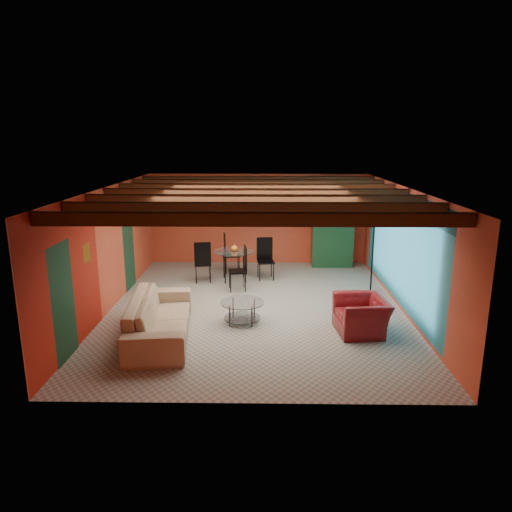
{
  "coord_description": "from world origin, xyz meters",
  "views": [
    {
      "loc": [
        0.17,
        -10.13,
        3.74
      ],
      "look_at": [
        0.0,
        0.2,
        1.15
      ],
      "focal_mm": 33.26,
      "sensor_mm": 36.0,
      "label": 1
    }
  ],
  "objects_px": {
    "coffee_table": "(242,312)",
    "vase": "(234,236)",
    "armchair": "(361,315)",
    "dining_table": "(234,260)",
    "armoire": "(332,232)",
    "potted_plant": "(334,189)",
    "sofa": "(160,317)",
    "floor_lamp": "(372,261)"
  },
  "relations": [
    {
      "from": "armoire",
      "to": "floor_lamp",
      "type": "relative_size",
      "value": 1.02
    },
    {
      "from": "coffee_table",
      "to": "potted_plant",
      "type": "bearing_deg",
      "value": 61.84
    },
    {
      "from": "coffee_table",
      "to": "floor_lamp",
      "type": "bearing_deg",
      "value": 23.5
    },
    {
      "from": "floor_lamp",
      "to": "potted_plant",
      "type": "height_order",
      "value": "potted_plant"
    },
    {
      "from": "dining_table",
      "to": "potted_plant",
      "type": "height_order",
      "value": "potted_plant"
    },
    {
      "from": "armchair",
      "to": "floor_lamp",
      "type": "xyz_separation_m",
      "value": [
        0.55,
        1.72,
        0.65
      ]
    },
    {
      "from": "armchair",
      "to": "armoire",
      "type": "bearing_deg",
      "value": 173.26
    },
    {
      "from": "floor_lamp",
      "to": "potted_plant",
      "type": "bearing_deg",
      "value": 97.67
    },
    {
      "from": "sofa",
      "to": "vase",
      "type": "distance_m",
      "value": 4.02
    },
    {
      "from": "sofa",
      "to": "armchair",
      "type": "xyz_separation_m",
      "value": [
        3.91,
        0.3,
        -0.05
      ]
    },
    {
      "from": "coffee_table",
      "to": "floor_lamp",
      "type": "xyz_separation_m",
      "value": [
        2.92,
        1.27,
        0.77
      ]
    },
    {
      "from": "armoire",
      "to": "potted_plant",
      "type": "xyz_separation_m",
      "value": [
        0.0,
        0.0,
        1.26
      ]
    },
    {
      "from": "sofa",
      "to": "coffee_table",
      "type": "bearing_deg",
      "value": -70.29
    },
    {
      "from": "sofa",
      "to": "floor_lamp",
      "type": "bearing_deg",
      "value": -71.94
    },
    {
      "from": "vase",
      "to": "armchair",
      "type": "bearing_deg",
      "value": -51.89
    },
    {
      "from": "coffee_table",
      "to": "vase",
      "type": "xyz_separation_m",
      "value": [
        -0.34,
        2.99,
        1.0
      ]
    },
    {
      "from": "armchair",
      "to": "coffee_table",
      "type": "relative_size",
      "value": 1.19
    },
    {
      "from": "potted_plant",
      "to": "coffee_table",
      "type": "bearing_deg",
      "value": -118.16
    },
    {
      "from": "dining_table",
      "to": "potted_plant",
      "type": "relative_size",
      "value": 4.4
    },
    {
      "from": "coffee_table",
      "to": "dining_table",
      "type": "height_order",
      "value": "dining_table"
    },
    {
      "from": "floor_lamp",
      "to": "sofa",
      "type": "bearing_deg",
      "value": -155.61
    },
    {
      "from": "dining_table",
      "to": "armoire",
      "type": "relative_size",
      "value": 1.07
    },
    {
      "from": "armoire",
      "to": "potted_plant",
      "type": "height_order",
      "value": "potted_plant"
    },
    {
      "from": "armchair",
      "to": "potted_plant",
      "type": "height_order",
      "value": "potted_plant"
    },
    {
      "from": "armchair",
      "to": "dining_table",
      "type": "distance_m",
      "value": 4.39
    },
    {
      "from": "sofa",
      "to": "coffee_table",
      "type": "distance_m",
      "value": 1.73
    },
    {
      "from": "coffee_table",
      "to": "potted_plant",
      "type": "xyz_separation_m",
      "value": [
        2.47,
        4.61,
        2.05
      ]
    },
    {
      "from": "floor_lamp",
      "to": "potted_plant",
      "type": "distance_m",
      "value": 3.6
    },
    {
      "from": "sofa",
      "to": "armchair",
      "type": "distance_m",
      "value": 3.92
    },
    {
      "from": "armchair",
      "to": "potted_plant",
      "type": "relative_size",
      "value": 2.17
    },
    {
      "from": "armoire",
      "to": "coffee_table",
      "type": "bearing_deg",
      "value": -118.84
    },
    {
      "from": "dining_table",
      "to": "armoire",
      "type": "bearing_deg",
      "value": 29.91
    },
    {
      "from": "dining_table",
      "to": "potted_plant",
      "type": "distance_m",
      "value": 3.67
    },
    {
      "from": "sofa",
      "to": "dining_table",
      "type": "height_order",
      "value": "dining_table"
    },
    {
      "from": "dining_table",
      "to": "floor_lamp",
      "type": "xyz_separation_m",
      "value": [
        3.26,
        -1.73,
        0.44
      ]
    },
    {
      "from": "armoire",
      "to": "dining_table",
      "type": "bearing_deg",
      "value": -150.78
    },
    {
      "from": "floor_lamp",
      "to": "potted_plant",
      "type": "relative_size",
      "value": 4.07
    },
    {
      "from": "armchair",
      "to": "potted_plant",
      "type": "bearing_deg",
      "value": 173.26
    },
    {
      "from": "armchair",
      "to": "dining_table",
      "type": "relative_size",
      "value": 0.49
    },
    {
      "from": "armchair",
      "to": "vase",
      "type": "relative_size",
      "value": 5.45
    },
    {
      "from": "armchair",
      "to": "potted_plant",
      "type": "xyz_separation_m",
      "value": [
        0.1,
        5.06,
        1.94
      ]
    },
    {
      "from": "sofa",
      "to": "potted_plant",
      "type": "relative_size",
      "value": 5.55
    }
  ]
}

